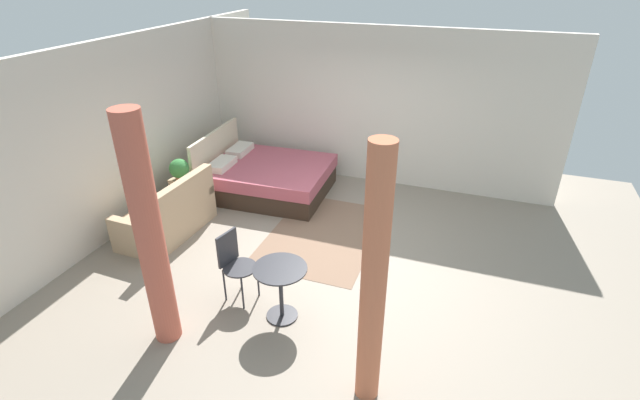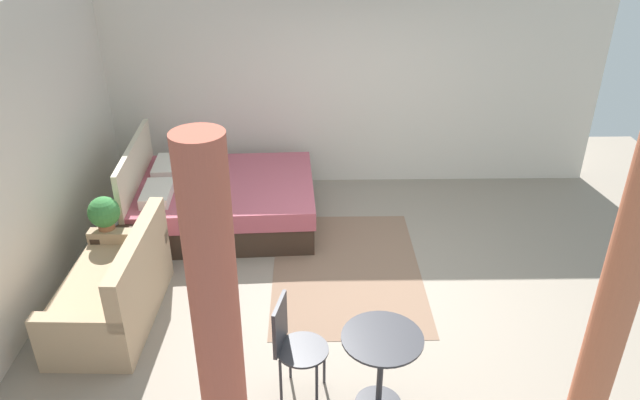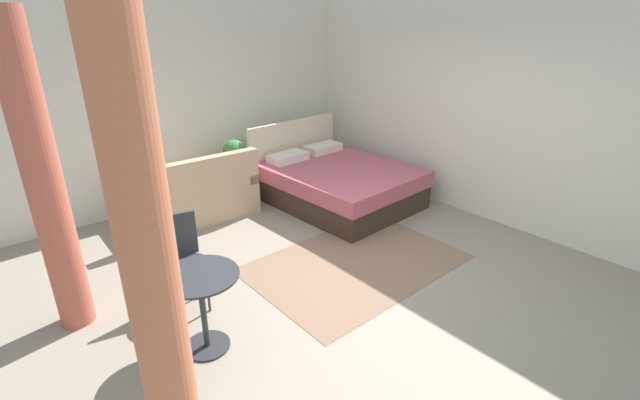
% 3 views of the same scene
% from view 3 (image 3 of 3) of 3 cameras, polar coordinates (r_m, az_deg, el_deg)
% --- Properties ---
extents(ground_plane, '(8.21, 9.63, 0.02)m').
position_cam_3_polar(ground_plane, '(4.81, 3.61, -10.35)').
color(ground_plane, gray).
extents(wall_back, '(8.21, 0.12, 2.87)m').
position_cam_3_polar(wall_back, '(6.90, -16.02, 12.05)').
color(wall_back, silver).
rests_on(wall_back, ground).
extents(wall_right, '(0.12, 6.63, 2.87)m').
position_cam_3_polar(wall_right, '(6.27, 21.64, 10.34)').
color(wall_right, silver).
rests_on(wall_right, ground).
extents(area_rug, '(2.34, 1.61, 0.01)m').
position_cam_3_polar(area_rug, '(5.11, 4.62, -8.08)').
color(area_rug, '#7F604C').
rests_on(area_rug, ground).
extents(bed, '(1.81, 2.22, 1.08)m').
position_cam_3_polar(bed, '(6.62, 2.13, 2.28)').
color(bed, '#38281E').
rests_on(bed, ground).
extents(couch, '(1.56, 0.87, 0.94)m').
position_cam_3_polar(couch, '(6.28, -15.42, 0.30)').
color(couch, tan).
rests_on(couch, ground).
extents(nightstand, '(0.43, 0.42, 0.50)m').
position_cam_3_polar(nightstand, '(6.83, -9.75, 2.16)').
color(nightstand, '#38281E').
rests_on(nightstand, ground).
extents(potted_plant, '(0.33, 0.33, 0.43)m').
position_cam_3_polar(potted_plant, '(6.67, -10.98, 6.08)').
color(potted_plant, '#935B3D').
rests_on(potted_plant, nightstand).
extents(vase, '(0.11, 0.11, 0.19)m').
position_cam_3_polar(vase, '(6.81, -9.27, 5.23)').
color(vase, silver).
rests_on(vase, nightstand).
extents(balcony_table, '(0.64, 0.64, 0.72)m').
position_cam_3_polar(balcony_table, '(3.79, -14.99, -12.05)').
color(balcony_table, '#2D2D33').
rests_on(balcony_table, ground).
extents(cafe_chair_near_window, '(0.51, 0.51, 0.92)m').
position_cam_3_polar(cafe_chair_near_window, '(4.38, -17.32, -6.48)').
color(cafe_chair_near_window, '#2D2D33').
rests_on(cafe_chair_near_window, ground).
extents(curtain_left, '(0.23, 0.23, 2.69)m').
position_cam_3_polar(curtain_left, '(2.14, -19.85, -15.24)').
color(curtain_left, '#D1704C').
rests_on(curtain_left, ground).
extents(curtain_right, '(0.29, 0.29, 2.69)m').
position_cam_3_polar(curtain_right, '(4.23, -31.93, 1.73)').
color(curtain_right, '#C15B47').
rests_on(curtain_right, ground).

